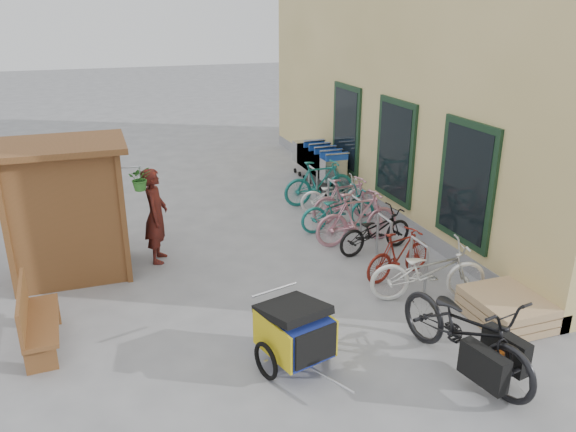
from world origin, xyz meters
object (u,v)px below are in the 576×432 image
object	(u,v)px
bike_5	(346,200)
bike_7	(319,182)
cargo_bike	(467,331)
pallet_stack	(506,309)
bike_6	(335,195)
person_kiosk	(156,216)
child_trailer	(295,330)
bike_0	(428,271)
bike_3	(357,218)
bench	(34,318)
shopping_carts	(318,160)
bike_2	(375,231)
kiosk	(59,192)
bike_4	(338,210)
bike_1	(399,254)

from	to	relation	value
bike_5	bike_7	world-z (taller)	bike_7
cargo_bike	bike_5	xyz separation A→B (m)	(0.83, 5.51, -0.08)
pallet_stack	cargo_bike	xyz separation A→B (m)	(-1.35, -0.81, 0.37)
bike_6	bike_7	size ratio (longest dim) A/B	0.90
person_kiosk	cargo_bike	bearing A→B (deg)	-130.09
child_trailer	bike_0	bearing A→B (deg)	5.44
bike_3	bench	bearing A→B (deg)	106.02
shopping_carts	bike_2	bearing A→B (deg)	-98.23
shopping_carts	cargo_bike	size ratio (longest dim) A/B	1.06
shopping_carts	kiosk	bearing A→B (deg)	-149.34
kiosk	bench	distance (m)	2.58
cargo_bike	bike_5	size ratio (longest dim) A/B	1.40
kiosk	bench	size ratio (longest dim) A/B	1.65
kiosk	bike_5	size ratio (longest dim) A/B	1.49
bike_6	person_kiosk	bearing A→B (deg)	115.79
bench	bike_4	size ratio (longest dim) A/B	0.87
bench	bike_3	distance (m)	6.16
kiosk	bike_7	xyz separation A→B (m)	(5.66, 2.11, -1.01)
bike_3	bike_7	xyz separation A→B (m)	(0.20, 2.50, -0.01)
child_trailer	bike_2	xyz separation A→B (m)	(2.76, 3.00, -0.10)
child_trailer	bike_1	bearing A→B (deg)	19.91
person_kiosk	bike_5	distance (m)	4.27
kiosk	person_kiosk	size ratio (longest dim) A/B	1.39
bike_0	bike_2	world-z (taller)	bike_0
pallet_stack	bike_7	distance (m)	6.02
pallet_stack	bike_0	xyz separation A→B (m)	(-0.75, 1.01, 0.29)
child_trailer	bike_6	world-z (taller)	child_trailer
pallet_stack	bike_2	world-z (taller)	bike_2
bike_7	child_trailer	bearing A→B (deg)	154.03
bike_7	bench	bearing A→B (deg)	125.26
bike_0	bike_3	distance (m)	2.47
bike_4	bike_7	size ratio (longest dim) A/B	0.96
bike_7	bike_2	bearing A→B (deg)	178.29
bike_3	bike_6	size ratio (longest dim) A/B	1.13
child_trailer	bike_5	xyz separation A→B (m)	(2.91, 4.69, -0.03)
kiosk	shopping_carts	world-z (taller)	kiosk
child_trailer	bike_1	distance (m)	3.20
bike_3	bike_6	xyz separation A→B (m)	(0.32, 1.85, -0.12)
child_trailer	cargo_bike	distance (m)	2.23
bike_2	bike_3	xyz separation A→B (m)	(-0.16, 0.48, 0.11)
bike_2	bike_6	xyz separation A→B (m)	(0.16, 2.33, -0.01)
pallet_stack	bike_3	distance (m)	3.60
bike_1	bike_6	world-z (taller)	bike_1
bike_3	bike_0	bearing A→B (deg)	179.47
shopping_carts	bike_0	distance (m)	6.62
kiosk	bike_4	xyz separation A→B (m)	(5.40, 0.42, -1.10)
bike_4	bike_7	world-z (taller)	bike_7
shopping_carts	child_trailer	bearing A→B (deg)	-114.25
bench	child_trailer	bearing A→B (deg)	-28.08
pallet_stack	shopping_carts	bearing A→B (deg)	90.00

